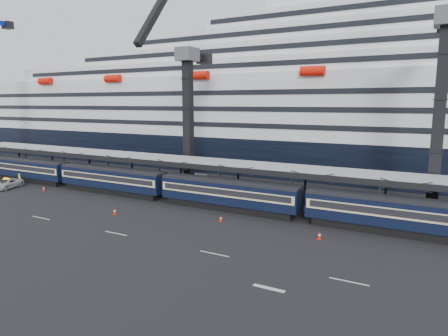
% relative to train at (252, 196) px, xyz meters
% --- Properties ---
extents(ground, '(260.00, 260.00, 0.00)m').
position_rel_train_xyz_m(ground, '(4.65, -10.00, -2.20)').
color(ground, black).
rests_on(ground, ground).
extents(lane_markings, '(111.00, 4.27, 0.02)m').
position_rel_train_xyz_m(lane_markings, '(12.80, -15.23, -2.19)').
color(lane_markings, beige).
rests_on(lane_markings, ground).
extents(train, '(133.05, 3.00, 4.05)m').
position_rel_train_xyz_m(train, '(0.00, 0.00, 0.00)').
color(train, black).
rests_on(train, ground).
extents(canopy, '(130.00, 6.25, 5.53)m').
position_rel_train_xyz_m(canopy, '(4.65, 4.00, 3.05)').
color(canopy, '#929599').
rests_on(canopy, ground).
extents(cruise_ship, '(214.09, 28.84, 34.00)m').
position_rel_train_xyz_m(cruise_ship, '(3.57, 35.99, 10.14)').
color(cruise_ship, black).
rests_on(cruise_ship, ground).
extents(crane_dark_near, '(4.50, 17.75, 35.08)m').
position_rel_train_xyz_m(crane_dark_near, '(-15.35, 8.59, 9.73)').
color(crane_dark_near, '#505258').
rests_on(crane_dark_near, ground).
extents(crane_dark_mid, '(4.50, 18.24, 39.64)m').
position_rel_train_xyz_m(crane_dark_mid, '(19.65, 7.59, 11.16)').
color(crane_dark_mid, '#505258').
rests_on(crane_dark_mid, ground).
extents(pickup_truck, '(4.03, 6.04, 1.54)m').
position_rel_train_xyz_m(pickup_truck, '(-40.76, -5.62, -1.43)').
color(pickup_truck, '#ABADB2').
rests_on(pickup_truck, ground).
extents(worker, '(0.68, 0.46, 1.82)m').
position_rel_train_xyz_m(worker, '(-41.98, -2.50, -1.29)').
color(worker, '#DAED0C').
rests_on(worker, ground).
extents(traffic_cone_b, '(0.38, 0.38, 0.76)m').
position_rel_train_xyz_m(traffic_cone_b, '(-34.15, -3.84, -1.83)').
color(traffic_cone_b, red).
rests_on(traffic_cone_b, ground).
extents(traffic_cone_c, '(0.40, 0.40, 0.81)m').
position_rel_train_xyz_m(traffic_cone_c, '(-14.69, -8.59, -1.80)').
color(traffic_cone_c, red).
rests_on(traffic_cone_c, ground).
extents(traffic_cone_d, '(0.36, 0.36, 0.72)m').
position_rel_train_xyz_m(traffic_cone_d, '(-1.71, -4.95, -1.84)').
color(traffic_cone_d, red).
rests_on(traffic_cone_d, ground).
extents(traffic_cone_e, '(0.43, 0.43, 0.86)m').
position_rel_train_xyz_m(traffic_cone_e, '(9.99, -5.50, -1.78)').
color(traffic_cone_e, red).
rests_on(traffic_cone_e, ground).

